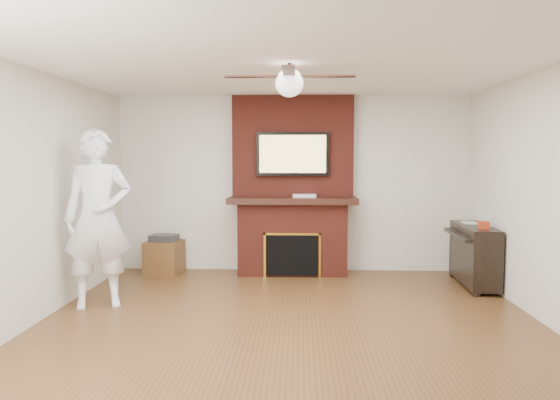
{
  "coord_description": "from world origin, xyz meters",
  "views": [
    {
      "loc": [
        0.09,
        -5.09,
        1.64
      ],
      "look_at": [
        -0.12,
        0.9,
        1.17
      ],
      "focal_mm": 35.0,
      "sensor_mm": 36.0,
      "label": 1
    }
  ],
  "objects_px": {
    "side_table": "(164,255)",
    "piano": "(474,254)",
    "fireplace": "(293,203)",
    "person": "(98,218)"
  },
  "relations": [
    {
      "from": "fireplace",
      "to": "person",
      "type": "relative_size",
      "value": 1.28
    },
    {
      "from": "side_table",
      "to": "piano",
      "type": "height_order",
      "value": "piano"
    },
    {
      "from": "person",
      "to": "piano",
      "type": "bearing_deg",
      "value": -6.98
    },
    {
      "from": "side_table",
      "to": "piano",
      "type": "distance_m",
      "value": 4.18
    },
    {
      "from": "fireplace",
      "to": "piano",
      "type": "distance_m",
      "value": 2.49
    },
    {
      "from": "person",
      "to": "fireplace",
      "type": "bearing_deg",
      "value": 19.82
    },
    {
      "from": "fireplace",
      "to": "side_table",
      "type": "distance_m",
      "value": 1.97
    },
    {
      "from": "person",
      "to": "side_table",
      "type": "xyz_separation_m",
      "value": [
        0.28,
        1.74,
        -0.72
      ]
    },
    {
      "from": "person",
      "to": "side_table",
      "type": "height_order",
      "value": "person"
    },
    {
      "from": "piano",
      "to": "fireplace",
      "type": "bearing_deg",
      "value": 165.01
    }
  ]
}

